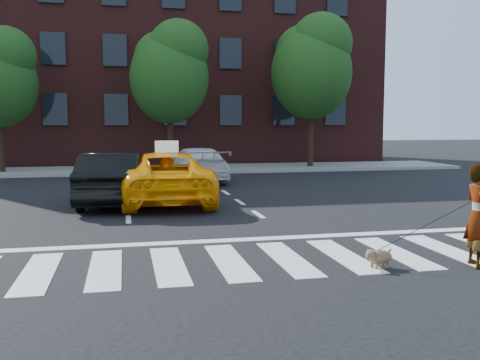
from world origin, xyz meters
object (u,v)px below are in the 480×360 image
at_px(dog, 378,257).
at_px(black_sedan, 113,178).
at_px(tree_mid, 170,68).
at_px(tree_right, 312,63).
at_px(taxi, 167,177).
at_px(white_suv, 196,165).
at_px(woman, 478,215).

bearing_deg(dog, black_sedan, 98.53).
relative_size(tree_mid, black_sedan, 1.59).
relative_size(black_sedan, dog, 8.15).
bearing_deg(tree_right, dog, -106.59).
relative_size(taxi, dog, 9.64).
bearing_deg(tree_right, taxi, -128.72).
distance_m(white_suv, dog, 13.37).
xyz_separation_m(tree_mid, woman, (3.27, -18.10, -4.02)).
xyz_separation_m(woman, dog, (-1.60, 0.23, -0.64)).
xyz_separation_m(tree_right, dog, (-5.32, -17.87, -5.08)).
bearing_deg(white_suv, tree_right, -148.79).
bearing_deg(tree_right, tree_mid, 180.00).
height_order(white_suv, dog, white_suv).
bearing_deg(black_sedan, tree_right, -128.73).
bearing_deg(white_suv, black_sedan, 56.04).
distance_m(tree_right, white_suv, 9.10).
xyz_separation_m(tree_mid, taxi, (-1.01, -10.00, -4.12)).
relative_size(tree_right, white_suv, 1.67).
bearing_deg(taxi, tree_mid, -94.10).
xyz_separation_m(black_sedan, dog, (4.21, -7.87, -0.55)).
bearing_deg(tree_right, woman, -101.63).
relative_size(taxi, white_suv, 1.15).
bearing_deg(black_sedan, white_suv, -114.91).
relative_size(black_sedan, white_suv, 0.97).
distance_m(black_sedan, white_suv, 6.28).
height_order(white_suv, woman, woman).
bearing_deg(white_suv, taxi, 69.47).
bearing_deg(taxi, black_sedan, 1.69).
xyz_separation_m(taxi, black_sedan, (-1.52, 0.00, 0.00)).
distance_m(tree_mid, dog, 18.54).
bearing_deg(dog, tree_right, 53.80).
distance_m(tree_mid, taxi, 10.86).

